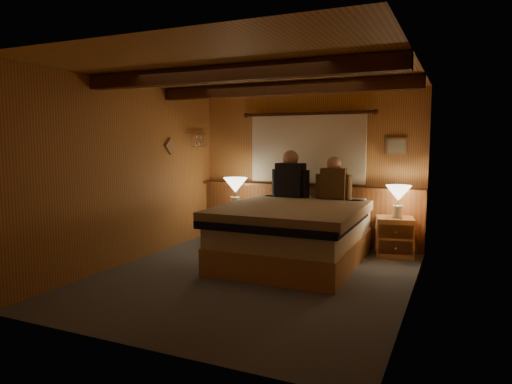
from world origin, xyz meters
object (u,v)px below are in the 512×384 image
Objects in this scene: bed at (294,232)px; nightstand_left at (236,226)px; nightstand_right at (394,237)px; person_right at (334,182)px; lamp_left at (235,187)px; lamp_right at (398,195)px; person_left at (290,178)px; duffel_bag at (237,237)px.

bed is 3.98× the size of nightstand_left.
person_right is (-0.88, -0.06, 0.75)m from nightstand_right.
bed is at bearing -113.20° from person_right.
lamp_left is at bearing 149.29° from bed.
lamp_right is (0.04, -0.04, 0.60)m from nightstand_right.
bed is 1.11m from person_left.
lamp_right is 2.48m from duffel_bag.
nightstand_right is (1.18, 0.90, -0.13)m from bed.
lamp_right reaches higher than bed.
nightstand_left is at bearing 148.99° from bed.
nightstand_right is at bearing 36.66° from bed.
nightstand_right is 1.17× the size of duffel_bag.
person_right is (1.55, 0.12, 0.13)m from lamp_left.
lamp_left is 0.76× the size of person_right.
person_left is at bearing -5.88° from nightstand_left.
lamp_left reaches higher than nightstand_left.
bed reaches higher than nightstand_right.
duffel_bag is at bearing -70.59° from nightstand_left.
nightstand_left is at bearing -179.04° from person_right.
lamp_right is 0.70× the size of person_right.
nightstand_left is 2.54m from lamp_right.
person_left is at bearing 14.02° from duffel_bag.
nightstand_left is 1.15× the size of duffel_bag.
person_right reaches higher than duffel_bag.
lamp_left reaches higher than nightstand_right.
nightstand_left reaches higher than duffel_bag.
bed reaches higher than nightstand_left.
person_left is 1.23m from duffel_bag.
bed is 1.49m from nightstand_right.
person_left is at bearing 6.07° from lamp_left.
person_right is (0.31, 0.84, 0.63)m from bed.
duffel_bag is (0.13, -0.21, -0.13)m from nightstand_left.
bed is at bearing -154.71° from nightstand_right.
person_left reaches higher than duffel_bag.
nightstand_right is at bearing 4.25° from lamp_left.
duffel_bag is at bearing -58.02° from lamp_left.
nightstand_right is 1.28× the size of lamp_right.
person_left reaches higher than nightstand_right.
lamp_left reaches higher than duffel_bag.
lamp_left is at bearing -178.73° from person_right.
lamp_right is at bearing -1.62° from person_right.
person_left is 1.48× the size of duffel_bag.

